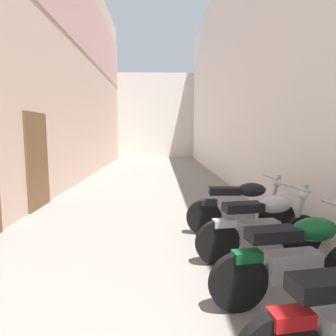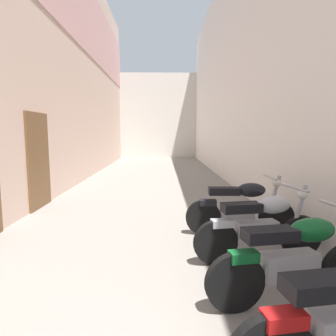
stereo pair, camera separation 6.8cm
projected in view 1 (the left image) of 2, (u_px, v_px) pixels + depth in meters
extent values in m
plane|color=gray|center=(150.00, 200.00, 7.43)|extent=(36.94, 36.94, 0.00)
cube|color=beige|center=(61.00, 51.00, 8.80)|extent=(0.40, 20.94, 8.51)
cube|color=brown|center=(37.00, 161.00, 6.55)|extent=(0.06, 1.10, 2.20)
cube|color=silver|center=(239.00, 63.00, 9.01)|extent=(0.40, 20.94, 7.83)
cube|color=beige|center=(156.00, 117.00, 20.43)|extent=(8.16, 2.00, 5.74)
cube|color=black|center=(329.00, 285.00, 1.86)|extent=(0.55, 0.29, 0.12)
cube|color=#AD1414|center=(291.00, 318.00, 1.84)|extent=(0.30, 0.18, 0.10)
cylinder|color=black|center=(238.00, 282.00, 2.78)|extent=(0.61, 0.17, 0.60)
cube|color=#9E9EA3|center=(292.00, 265.00, 2.87)|extent=(0.58, 0.29, 0.28)
ellipsoid|color=#0F5123|center=(315.00, 229.00, 2.87)|extent=(0.52, 0.33, 0.24)
cube|color=black|center=(273.00, 234.00, 2.78)|extent=(0.55, 0.30, 0.12)
cube|color=#0F5123|center=(247.00, 256.00, 2.76)|extent=(0.30, 0.18, 0.10)
cylinder|color=black|center=(302.00, 236.00, 4.01)|extent=(0.61, 0.17, 0.60)
cylinder|color=black|center=(217.00, 242.00, 3.78)|extent=(0.61, 0.17, 0.60)
cube|color=#9E9EA3|center=(258.00, 231.00, 3.87)|extent=(0.58, 0.28, 0.28)
ellipsoid|color=#B7B7BC|center=(275.00, 204.00, 3.87)|extent=(0.51, 0.33, 0.24)
cube|color=black|center=(243.00, 207.00, 3.79)|extent=(0.55, 0.30, 0.12)
cylinder|color=#9E9EA3|center=(299.00, 212.00, 3.95)|extent=(0.25, 0.10, 0.77)
cylinder|color=#9E9EA3|center=(296.00, 187.00, 3.90)|extent=(0.13, 0.58, 0.04)
sphere|color=silver|center=(303.00, 194.00, 3.93)|extent=(0.14, 0.14, 0.14)
cube|color=#B7B7BC|center=(224.00, 223.00, 3.76)|extent=(0.30, 0.18, 0.10)
cylinder|color=black|center=(276.00, 217.00, 4.90)|extent=(0.60, 0.10, 0.60)
cylinder|color=black|center=(204.00, 217.00, 4.90)|extent=(0.60, 0.10, 0.60)
cube|color=#9E9EA3|center=(237.00, 210.00, 4.89)|extent=(0.57, 0.22, 0.28)
ellipsoid|color=black|center=(252.00, 190.00, 4.84)|extent=(0.49, 0.27, 0.24)
cube|color=black|center=(225.00, 191.00, 4.84)|extent=(0.53, 0.24, 0.12)
cylinder|color=#9E9EA3|center=(273.00, 197.00, 4.86)|extent=(0.25, 0.07, 0.77)
cylinder|color=#9E9EA3|center=(270.00, 177.00, 4.81)|extent=(0.05, 0.58, 0.04)
sphere|color=silver|center=(277.00, 183.00, 4.83)|extent=(0.14, 0.14, 0.14)
cube|color=black|center=(209.00, 202.00, 4.87)|extent=(0.28, 0.15, 0.10)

